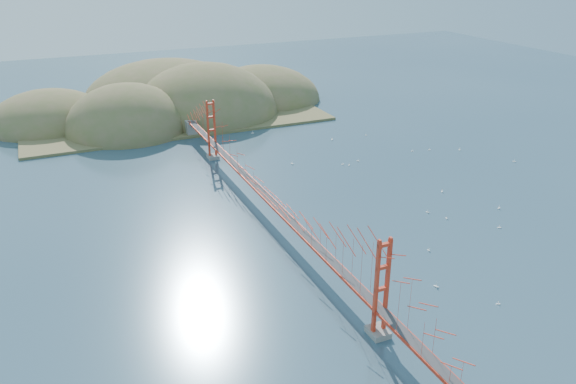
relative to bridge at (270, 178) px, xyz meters
name	(u,v)px	position (x,y,z in m)	size (l,w,h in m)	color
ground	(271,221)	(0.00, -0.18, -7.01)	(320.00, 320.00, 0.00)	#304D60
bridge	(270,178)	(0.00, 0.00, 0.00)	(2.20, 94.40, 12.00)	gray
far_headlands	(177,110)	(2.21, 68.33, -7.01)	(84.00, 58.00, 25.00)	#786245
sailboat_17	(412,151)	(38.28, 17.25, -6.87)	(0.55, 0.50, 0.62)	white
sailboat_9	(460,149)	(47.64, 13.97, -6.85)	(0.65, 0.65, 0.73)	white
sailboat_2	(499,227)	(29.96, -16.22, -6.86)	(0.59, 0.57, 0.66)	white
sailboat_1	(428,212)	(23.46, -7.58, -6.86)	(0.58, 0.58, 0.63)	white
sailboat_10	(436,286)	(11.52, -25.21, -6.85)	(0.66, 0.66, 0.72)	white
sailboat_11	(514,161)	(52.80, 4.19, -6.85)	(0.69, 0.69, 0.72)	white
sailboat_12	(253,133)	(12.84, 41.82, -6.85)	(0.65, 0.56, 0.74)	white
sailboat_4	(442,191)	(30.68, -1.94, -6.86)	(0.63, 0.63, 0.66)	white
sailboat_14	(446,218)	(24.79, -10.52, -6.87)	(0.46, 0.51, 0.57)	white
sailboat_7	(343,164)	(21.69, 16.41, -6.87)	(0.50, 0.43, 0.58)	white
sailboat_8	(332,139)	(26.88, 30.52, -6.85)	(0.69, 0.69, 0.72)	white
sailboat_3	(349,165)	(22.54, 15.50, -6.87)	(0.55, 0.55, 0.58)	white
sailboat_15	(366,135)	(35.19, 30.23, -6.87)	(0.57, 0.57, 0.60)	white
sailboat_13	(499,208)	(34.74, -11.01, -6.86)	(0.60, 0.59, 0.67)	white
sailboat_6	(498,303)	(15.83, -31.14, -6.87)	(0.52, 0.52, 0.57)	white
sailboat_16	(358,161)	(25.26, 16.78, -6.86)	(0.61, 0.61, 0.65)	white
sailboat_0	(429,250)	(16.19, -17.50, -6.87)	(0.42, 0.49, 0.57)	white
sailboat_extra_0	(429,150)	(41.96, 16.49, -6.87)	(0.50, 0.42, 0.59)	white
sailboat_extra_1	(292,163)	(12.95, 20.67, -6.86)	(0.60, 0.61, 0.68)	white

